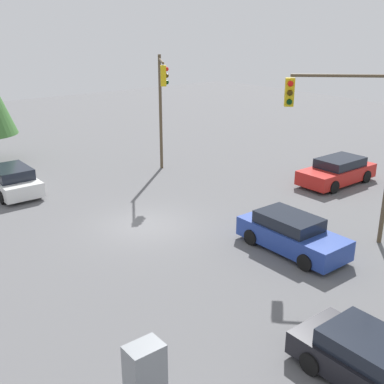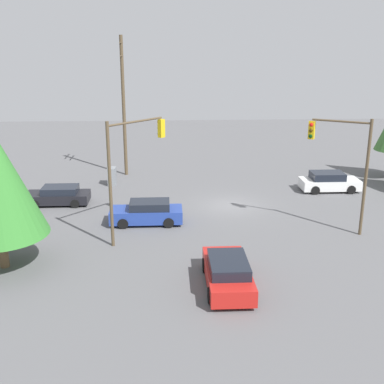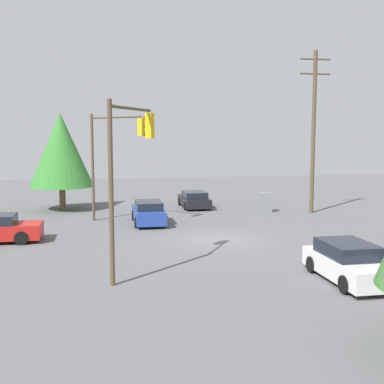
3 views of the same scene
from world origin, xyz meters
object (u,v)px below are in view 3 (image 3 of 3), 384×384
at_px(sedan_dark, 194,200).
at_px(sedan_white, 349,263).
at_px(traffic_signal_main, 111,149).
at_px(electrical_cabinet, 265,202).
at_px(traffic_signal_cross, 127,159).
at_px(sedan_blue, 149,213).

relative_size(sedan_dark, sedan_white, 0.99).
bearing_deg(traffic_signal_main, electrical_cabinet, 55.28).
distance_m(traffic_signal_main, traffic_signal_cross, 12.16).
relative_size(sedan_white, traffic_signal_main, 0.63).
bearing_deg(sedan_blue, electrical_cabinet, 19.30).
height_order(traffic_signal_cross, electrical_cabinet, traffic_signal_cross).
bearing_deg(sedan_dark, sedan_white, -83.76).
bearing_deg(sedan_dark, electrical_cabinet, -34.95).
bearing_deg(traffic_signal_main, sedan_blue, 25.97).
bearing_deg(traffic_signal_cross, sedan_blue, 21.92).
xyz_separation_m(sedan_blue, traffic_signal_cross, (-1.88, -11.45, 3.90)).
height_order(sedan_white, traffic_signal_main, traffic_signal_main).
bearing_deg(sedan_white, traffic_signal_cross, -14.61).
distance_m(sedan_white, traffic_signal_cross, 9.34).
height_order(sedan_blue, traffic_signal_cross, traffic_signal_cross).
xyz_separation_m(sedan_dark, electrical_cabinet, (4.65, -3.25, 0.10)).
distance_m(sedan_blue, traffic_signal_main, 4.68).
distance_m(sedan_dark, traffic_signal_cross, 19.19).
height_order(sedan_blue, traffic_signal_main, traffic_signal_main).
distance_m(sedan_blue, traffic_signal_cross, 12.24).
bearing_deg(sedan_white, sedan_dark, -83.76).
relative_size(sedan_blue, electrical_cabinet, 3.12).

